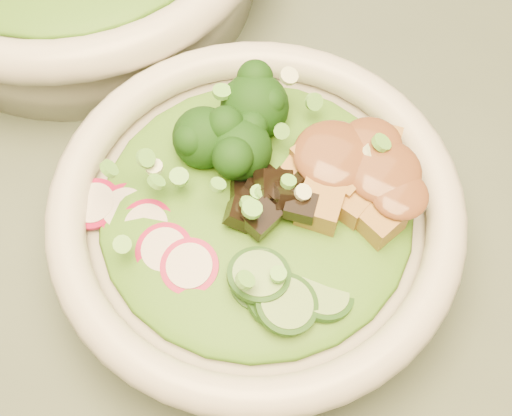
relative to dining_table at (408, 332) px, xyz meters
The scene contains 10 objects.
dining_table is the anchor object (origin of this frame).
salad_bowl 0.19m from the dining_table, 157.25° to the right, with size 0.24×0.24×0.06m.
lettuce_bed 0.21m from the dining_table, 157.25° to the right, with size 0.18×0.18×0.02m, color #285712.
broccoli_florets 0.24m from the dining_table, behind, with size 0.07×0.06×0.04m, color black, non-canonical shape.
radish_slices 0.24m from the dining_table, 147.72° to the right, with size 0.10×0.04×0.02m, color maroon, non-canonical shape.
cucumber_slices 0.21m from the dining_table, 128.06° to the right, with size 0.06×0.06×0.03m, color #82A65C, non-canonical shape.
mushroom_heap 0.21m from the dining_table, 159.78° to the right, with size 0.06×0.06×0.04m, color black, non-canonical shape.
tofu_cubes 0.19m from the dining_table, behind, with size 0.08×0.05×0.03m, color brown, non-canonical shape.
peanut_sauce 0.20m from the dining_table, behind, with size 0.06×0.05×0.01m, color brown.
scallion_garnish 0.22m from the dining_table, 157.25° to the right, with size 0.17×0.17×0.02m, color #62B640, non-canonical shape.
Camera 1 is at (-0.01, -0.21, 1.16)m, focal length 50.00 mm.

